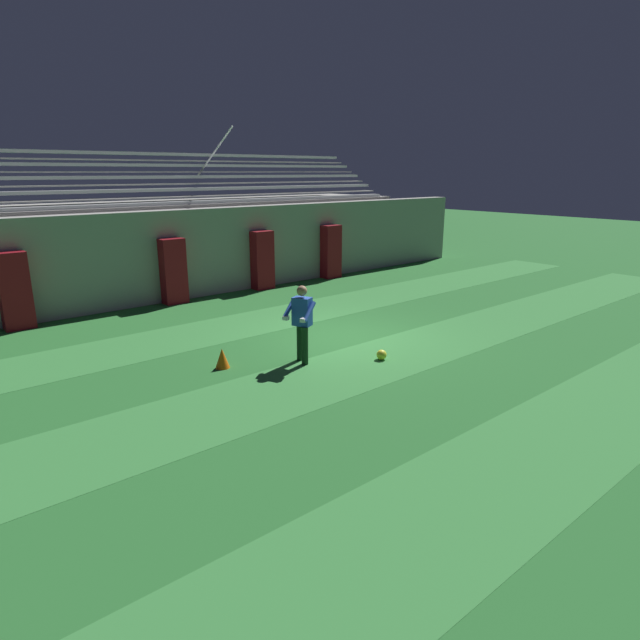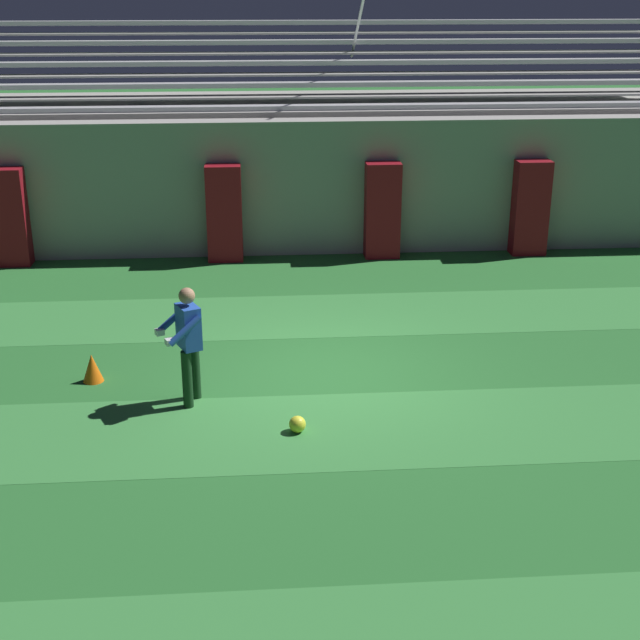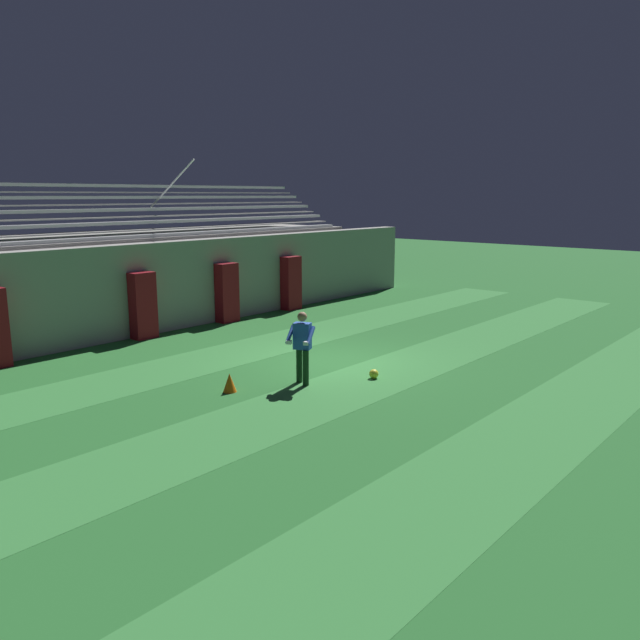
% 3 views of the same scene
% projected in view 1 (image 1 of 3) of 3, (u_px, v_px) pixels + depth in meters
% --- Properties ---
extents(ground_plane, '(80.00, 80.00, 0.00)m').
position_uv_depth(ground_plane, '(345.00, 336.00, 13.22)').
color(ground_plane, '#286B2D').
extents(turf_stripe_near, '(28.00, 2.13, 0.01)m').
position_uv_depth(turf_stripe_near, '(591.00, 419.00, 8.81)').
color(turf_stripe_near, '#38843D').
rests_on(turf_stripe_near, ground).
extents(turf_stripe_mid, '(28.00, 2.13, 0.01)m').
position_uv_depth(turf_stripe_mid, '(397.00, 354.00, 11.94)').
color(turf_stripe_mid, '#38843D').
rests_on(turf_stripe_mid, ground).
extents(turf_stripe_far, '(28.00, 2.13, 0.01)m').
position_uv_depth(turf_stripe_far, '(284.00, 316.00, 15.07)').
color(turf_stripe_far, '#38843D').
rests_on(turf_stripe_far, ground).
extents(back_wall, '(24.00, 0.60, 2.80)m').
position_uv_depth(back_wall, '(211.00, 251.00, 17.63)').
color(back_wall, '#999691').
rests_on(back_wall, ground).
extents(padding_pillar_gate_left, '(0.72, 0.44, 1.99)m').
position_uv_depth(padding_pillar_gate_left, '(173.00, 271.00, 16.31)').
color(padding_pillar_gate_left, maroon).
rests_on(padding_pillar_gate_left, ground).
extents(padding_pillar_gate_right, '(0.72, 0.44, 1.99)m').
position_uv_depth(padding_pillar_gate_right, '(262.00, 260.00, 18.35)').
color(padding_pillar_gate_right, maroon).
rests_on(padding_pillar_gate_right, ground).
extents(padding_pillar_far_left, '(0.72, 0.44, 1.99)m').
position_uv_depth(padding_pillar_far_left, '(15.00, 291.00, 13.62)').
color(padding_pillar_far_left, maroon).
rests_on(padding_pillar_far_left, ground).
extents(padding_pillar_far_right, '(0.72, 0.44, 1.99)m').
position_uv_depth(padding_pillar_far_right, '(331.00, 252.00, 20.30)').
color(padding_pillar_far_right, maroon).
rests_on(padding_pillar_far_right, ground).
extents(bleacher_stand, '(18.00, 4.05, 5.43)m').
position_uv_depth(bleacher_stand, '(179.00, 241.00, 19.32)').
color(bleacher_stand, '#999691').
rests_on(bleacher_stand, ground).
extents(goalkeeper, '(0.67, 0.72, 1.67)m').
position_uv_depth(goalkeeper, '(302.00, 319.00, 11.17)').
color(goalkeeper, '#143319').
rests_on(goalkeeper, ground).
extents(soccer_ball, '(0.22, 0.22, 0.22)m').
position_uv_depth(soccer_ball, '(382.00, 355.00, 11.56)').
color(soccer_ball, yellow).
rests_on(soccer_ball, ground).
extents(traffic_cone, '(0.30, 0.30, 0.42)m').
position_uv_depth(traffic_cone, '(222.00, 358.00, 11.05)').
color(traffic_cone, orange).
rests_on(traffic_cone, ground).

